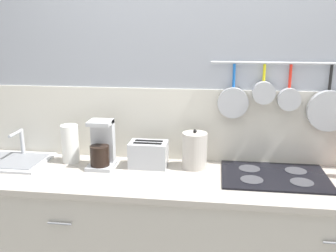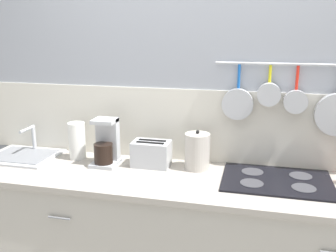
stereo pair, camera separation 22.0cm
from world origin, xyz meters
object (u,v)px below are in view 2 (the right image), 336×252
at_px(coffee_maker, 106,146).
at_px(kettle, 197,151).
at_px(toaster, 151,154).
at_px(paper_towel_roll, 77,141).

height_order(coffee_maker, kettle, coffee_maker).
bearing_deg(coffee_maker, kettle, 5.55).
bearing_deg(toaster, kettle, 4.12).
bearing_deg(coffee_maker, paper_towel_roll, 166.69).
bearing_deg(paper_towel_roll, coffee_maker, -13.31).
height_order(toaster, kettle, kettle).
bearing_deg(toaster, paper_towel_roll, 177.96).
bearing_deg(paper_towel_roll, toaster, -2.04).
relative_size(paper_towel_roll, coffee_maker, 0.83).
relative_size(coffee_maker, toaster, 1.19).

